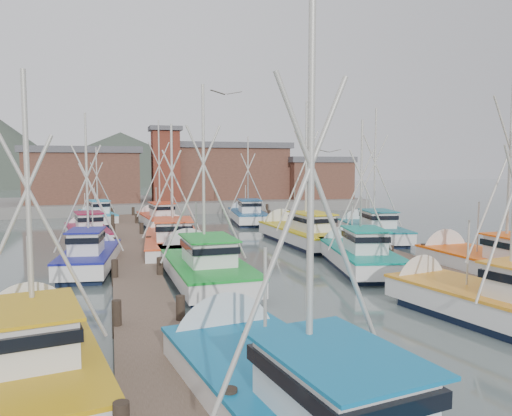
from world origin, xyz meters
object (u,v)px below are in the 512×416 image
object	(u,v)px
boat_4	(201,265)
boat_0	(289,397)
boat_12	(159,219)
boat_8	(172,241)
lookout_tower	(166,164)
boat_1	(490,304)

from	to	relation	value
boat_4	boat_0	bearing A→B (deg)	-94.14
boat_0	boat_12	xyz separation A→B (m)	(0.51, 34.37, 0.00)
boat_0	boat_4	xyz separation A→B (m)	(0.62, 13.85, 0.00)
boat_8	boat_12	size ratio (longest dim) A/B	1.05
lookout_tower	boat_4	xyz separation A→B (m)	(-2.06, -34.80, -4.87)
boat_4	boat_1	bearing A→B (deg)	-49.35
boat_0	boat_8	world-z (taller)	boat_0
boat_0	boat_12	size ratio (longest dim) A/B	1.05
boat_4	lookout_tower	bearing A→B (deg)	85.02
boat_4	boat_8	size ratio (longest dim) A/B	0.97
boat_0	boat_4	world-z (taller)	boat_4
boat_8	boat_12	world-z (taller)	boat_12
boat_0	boat_12	distance (m)	34.38
boat_8	boat_4	bearing A→B (deg)	-82.13
lookout_tower	boat_0	bearing A→B (deg)	-93.15
boat_4	boat_12	bearing A→B (deg)	88.73
boat_4	boat_8	world-z (taller)	boat_4
lookout_tower	boat_4	world-z (taller)	lookout_tower
lookout_tower	boat_4	bearing A→B (deg)	-93.39
lookout_tower	boat_1	distance (m)	44.80
lookout_tower	boat_12	world-z (taller)	lookout_tower
boat_1	boat_12	size ratio (longest dim) A/B	0.95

